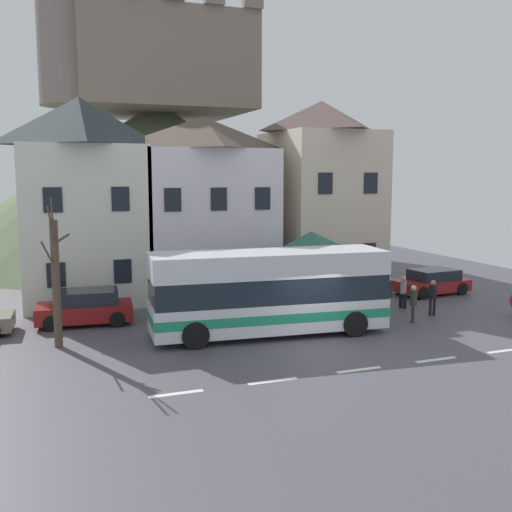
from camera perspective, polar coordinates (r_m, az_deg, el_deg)
ground_plane at (r=21.90m, az=6.59°, el=-8.93°), size 40.00×60.00×0.07m
townhouse_00 at (r=30.49m, az=-16.22°, el=5.05°), size 5.83×5.58×9.90m
townhouse_01 at (r=31.52m, az=-5.01°, el=4.76°), size 6.75×5.46×9.18m
townhouse_02 at (r=34.49m, az=6.16°, el=5.94°), size 5.35×6.39×10.30m
hilltop_castle at (r=50.20m, az=-9.37°, el=8.29°), size 36.73×36.73×20.36m
transit_bus at (r=23.39m, az=1.24°, el=-3.53°), size 9.41×3.36×3.29m
bus_shelter at (r=28.55m, az=5.27°, el=1.15°), size 3.60×3.60×3.56m
parked_car_00 at (r=32.72m, az=16.40°, el=-2.39°), size 4.02×2.25×1.30m
parked_car_02 at (r=26.19m, az=-15.88°, el=-4.74°), size 4.06×2.29×1.44m
pedestrian_00 at (r=27.73m, az=12.50°, el=-3.49°), size 0.34×0.35×1.66m
pedestrian_01 at (r=27.70m, az=16.49°, el=-3.51°), size 0.33×0.33×1.60m
pedestrian_02 at (r=26.29m, az=14.75°, el=-4.24°), size 0.31×0.31×1.59m
pedestrian_03 at (r=28.93m, az=13.83°, el=-3.32°), size 0.29×0.35×1.52m
public_bench at (r=31.59m, az=6.79°, el=-2.78°), size 1.73×0.48×0.87m
bare_tree_00 at (r=22.65m, az=-18.52°, el=-2.16°), size 1.02×1.81×5.46m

